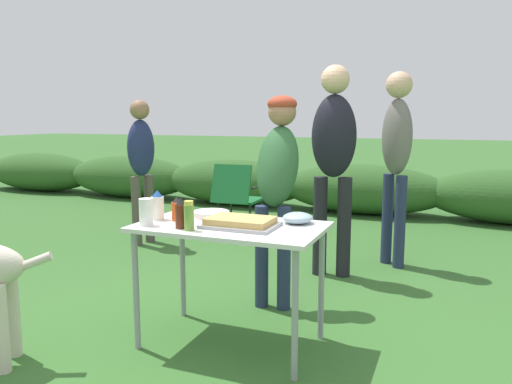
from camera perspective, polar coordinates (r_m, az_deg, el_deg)
ground_plane at (r=3.20m, az=-2.85°, el=-16.84°), size 60.00×60.00×0.00m
shrub_hedge at (r=7.27m, az=12.08°, el=0.34°), size 14.40×0.90×0.70m
folding_table at (r=2.97m, az=-2.94°, el=-5.21°), size 1.10×0.64×0.74m
food_tray at (r=2.89m, az=-1.78°, el=-3.51°), size 0.42×0.28×0.06m
plate_stack at (r=3.19m, az=-5.17°, el=-2.52°), size 0.23×0.23×0.04m
mixing_bowl at (r=3.00m, az=4.79°, el=-2.96°), size 0.18×0.18×0.07m
paper_cup_stack at (r=3.00m, az=-12.46°, el=-2.23°), size 0.08×0.08×0.16m
relish_jar at (r=2.82m, az=-7.67°, el=-2.73°), size 0.06×0.06×0.17m
hot_sauce_bottle at (r=3.10m, az=-9.03°, el=-1.96°), size 0.06×0.06×0.15m
mayo_bottle at (r=3.15m, az=-11.19°, el=-1.53°), size 0.08×0.08×0.18m
bbq_sauce_bottle at (r=2.88m, az=-8.58°, el=-2.47°), size 0.06×0.06×0.18m
standing_person_in_olive_jacket at (r=3.59m, az=2.48°, el=2.29°), size 0.33×0.45×1.53m
standing_person_in_red_jacket at (r=4.28m, az=8.87°, el=4.72°), size 0.41×0.32×1.80m
standing_person_in_navy_coat at (r=5.48m, az=-12.99°, el=3.90°), size 0.31×0.37×1.55m
standing_person_in_gray_fleece at (r=4.70m, az=15.76°, el=4.95°), size 0.39×0.38×1.77m
camp_chair_green_behind_table at (r=5.86m, az=-2.23°, el=-0.28°), size 0.50×0.61×0.83m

